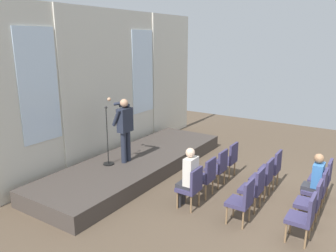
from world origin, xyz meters
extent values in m
plane|color=brown|center=(0.00, 0.00, 0.00)|extent=(15.54, 15.54, 0.00)
cube|color=beige|center=(0.00, 5.98, 2.21)|extent=(9.97, 0.10, 4.41)
cube|color=silver|center=(-1.99, 5.92, 2.52)|extent=(1.06, 0.04, 2.67)
cube|color=beige|center=(-1.31, 5.92, 2.21)|extent=(0.20, 0.08, 4.41)
cube|color=silver|center=(1.99, 5.92, 2.52)|extent=(1.06, 0.04, 2.67)
cube|color=beige|center=(2.68, 5.92, 2.21)|extent=(0.20, 0.08, 4.41)
cube|color=#3F3833|center=(0.00, 4.67, 0.20)|extent=(6.29, 2.01, 0.40)
cylinder|color=#232838|center=(-0.48, 4.71, 0.81)|extent=(0.14, 0.14, 0.83)
cylinder|color=#232838|center=(-0.30, 4.71, 0.81)|extent=(0.14, 0.14, 0.83)
cube|color=#232838|center=(-0.39, 4.71, 1.54)|extent=(0.42, 0.22, 0.62)
cube|color=#26663F|center=(-0.39, 4.82, 1.62)|extent=(0.06, 0.01, 0.37)
sphere|color=tan|center=(-0.39, 4.72, 1.99)|extent=(0.21, 0.21, 0.21)
cylinder|color=#232838|center=(-0.63, 4.79, 1.63)|extent=(0.09, 0.28, 0.45)
cylinder|color=#232838|center=(-0.24, 4.84, 1.88)|extent=(0.15, 0.36, 0.15)
cylinder|color=#232838|center=(-0.29, 4.97, 1.93)|extent=(0.11, 0.34, 0.15)
sphere|color=tan|center=(-0.38, 5.24, 2.03)|extent=(0.10, 0.10, 0.10)
cylinder|color=black|center=(-0.80, 4.96, 0.41)|extent=(0.28, 0.28, 0.03)
cylinder|color=black|center=(-0.80, 4.96, 1.15)|extent=(0.02, 0.02, 1.45)
sphere|color=#262626|center=(-0.80, 4.96, 1.92)|extent=(0.07, 0.07, 0.07)
cylinder|color=olive|center=(-0.85, 2.61, 0.20)|extent=(0.04, 0.04, 0.40)
cylinder|color=olive|center=(-1.21, 2.61, 0.20)|extent=(0.04, 0.04, 0.40)
cylinder|color=olive|center=(-0.85, 2.27, 0.20)|extent=(0.04, 0.04, 0.40)
cylinder|color=olive|center=(-1.21, 2.27, 0.20)|extent=(0.04, 0.04, 0.40)
cube|color=#383356|center=(-1.03, 2.44, 0.44)|extent=(0.46, 0.44, 0.08)
cube|color=#383356|center=(-1.03, 2.25, 0.71)|extent=(0.46, 0.06, 0.46)
cylinder|color=#2D2D33|center=(-1.12, 2.62, 0.22)|extent=(0.10, 0.10, 0.44)
cylinder|color=#2D2D33|center=(-0.94, 2.62, 0.22)|extent=(0.10, 0.10, 0.44)
cube|color=#2D2D33|center=(-1.03, 2.50, 0.50)|extent=(0.34, 0.36, 0.12)
cube|color=silver|center=(-1.03, 2.39, 0.86)|extent=(0.36, 0.20, 0.60)
sphere|color=beige|center=(-1.03, 2.41, 1.27)|extent=(0.20, 0.20, 0.20)
cylinder|color=olive|center=(-0.16, 2.61, 0.20)|extent=(0.04, 0.04, 0.40)
cylinder|color=olive|center=(-0.52, 2.61, 0.20)|extent=(0.04, 0.04, 0.40)
cylinder|color=olive|center=(-0.16, 2.27, 0.20)|extent=(0.04, 0.04, 0.40)
cylinder|color=olive|center=(-0.52, 2.27, 0.20)|extent=(0.04, 0.04, 0.40)
cube|color=#383356|center=(-0.34, 2.44, 0.44)|extent=(0.46, 0.44, 0.08)
cube|color=#383356|center=(-0.34, 2.25, 0.71)|extent=(0.46, 0.06, 0.46)
cylinder|color=olive|center=(0.52, 2.61, 0.20)|extent=(0.04, 0.04, 0.40)
cylinder|color=olive|center=(0.16, 2.61, 0.20)|extent=(0.04, 0.04, 0.40)
cylinder|color=olive|center=(0.52, 2.27, 0.20)|extent=(0.04, 0.04, 0.40)
cylinder|color=olive|center=(0.16, 2.27, 0.20)|extent=(0.04, 0.04, 0.40)
cube|color=#383356|center=(0.34, 2.44, 0.44)|extent=(0.46, 0.44, 0.08)
cube|color=#383356|center=(0.34, 2.25, 0.71)|extent=(0.46, 0.06, 0.46)
cylinder|color=olive|center=(1.21, 2.61, 0.20)|extent=(0.04, 0.04, 0.40)
cylinder|color=olive|center=(0.85, 2.61, 0.20)|extent=(0.04, 0.04, 0.40)
cylinder|color=olive|center=(1.21, 2.27, 0.20)|extent=(0.04, 0.04, 0.40)
cylinder|color=olive|center=(0.85, 2.27, 0.20)|extent=(0.04, 0.04, 0.40)
cube|color=#383356|center=(1.03, 2.44, 0.44)|extent=(0.46, 0.44, 0.08)
cube|color=#383356|center=(1.03, 2.25, 0.71)|extent=(0.46, 0.06, 0.46)
cylinder|color=olive|center=(-0.85, 1.46, 0.20)|extent=(0.04, 0.04, 0.40)
cylinder|color=olive|center=(-1.21, 1.46, 0.20)|extent=(0.04, 0.04, 0.40)
cylinder|color=olive|center=(-0.85, 1.12, 0.20)|extent=(0.04, 0.04, 0.40)
cylinder|color=olive|center=(-1.21, 1.12, 0.20)|extent=(0.04, 0.04, 0.40)
cube|color=#383356|center=(-1.03, 1.29, 0.44)|extent=(0.46, 0.44, 0.08)
cube|color=#383356|center=(-1.03, 1.10, 0.71)|extent=(0.46, 0.06, 0.46)
cylinder|color=olive|center=(-0.16, 1.46, 0.20)|extent=(0.04, 0.04, 0.40)
cylinder|color=olive|center=(-0.52, 1.46, 0.20)|extent=(0.04, 0.04, 0.40)
cylinder|color=olive|center=(-0.16, 1.12, 0.20)|extent=(0.04, 0.04, 0.40)
cylinder|color=olive|center=(-0.52, 1.12, 0.20)|extent=(0.04, 0.04, 0.40)
cube|color=#383356|center=(-0.34, 1.29, 0.44)|extent=(0.46, 0.44, 0.08)
cube|color=#383356|center=(-0.34, 1.10, 0.71)|extent=(0.46, 0.06, 0.46)
cylinder|color=olive|center=(0.52, 1.46, 0.20)|extent=(0.04, 0.04, 0.40)
cylinder|color=olive|center=(0.16, 1.46, 0.20)|extent=(0.04, 0.04, 0.40)
cylinder|color=olive|center=(0.52, 1.12, 0.20)|extent=(0.04, 0.04, 0.40)
cylinder|color=olive|center=(0.16, 1.12, 0.20)|extent=(0.04, 0.04, 0.40)
cube|color=#383356|center=(0.34, 1.29, 0.44)|extent=(0.46, 0.44, 0.08)
cube|color=#383356|center=(0.34, 1.10, 0.71)|extent=(0.46, 0.06, 0.46)
cylinder|color=olive|center=(1.21, 1.46, 0.20)|extent=(0.04, 0.04, 0.40)
cylinder|color=olive|center=(0.85, 1.46, 0.20)|extent=(0.04, 0.04, 0.40)
cylinder|color=olive|center=(1.21, 1.12, 0.20)|extent=(0.04, 0.04, 0.40)
cylinder|color=olive|center=(0.85, 1.12, 0.20)|extent=(0.04, 0.04, 0.40)
cube|color=#383356|center=(1.03, 1.29, 0.44)|extent=(0.46, 0.44, 0.08)
cube|color=#383356|center=(1.03, 1.10, 0.71)|extent=(0.46, 0.06, 0.46)
cylinder|color=olive|center=(-0.85, 0.31, 0.20)|extent=(0.04, 0.04, 0.40)
cylinder|color=olive|center=(-1.21, 0.31, 0.20)|extent=(0.04, 0.04, 0.40)
cylinder|color=olive|center=(-0.85, -0.03, 0.20)|extent=(0.04, 0.04, 0.40)
cylinder|color=olive|center=(-1.21, -0.03, 0.20)|extent=(0.04, 0.04, 0.40)
cube|color=#383356|center=(-1.03, 0.14, 0.44)|extent=(0.46, 0.44, 0.08)
cube|color=#383356|center=(-1.03, -0.05, 0.71)|extent=(0.46, 0.06, 0.46)
cylinder|color=olive|center=(-0.16, 0.31, 0.20)|extent=(0.04, 0.04, 0.40)
cylinder|color=olive|center=(-0.52, 0.31, 0.20)|extent=(0.04, 0.04, 0.40)
cylinder|color=olive|center=(-0.16, -0.03, 0.20)|extent=(0.04, 0.04, 0.40)
cylinder|color=olive|center=(-0.52, -0.03, 0.20)|extent=(0.04, 0.04, 0.40)
cube|color=#383356|center=(-0.34, 0.14, 0.44)|extent=(0.46, 0.44, 0.08)
cube|color=#383356|center=(-0.34, -0.05, 0.71)|extent=(0.46, 0.06, 0.46)
cylinder|color=olive|center=(0.52, 0.31, 0.20)|extent=(0.04, 0.04, 0.40)
cylinder|color=olive|center=(0.16, 0.31, 0.20)|extent=(0.04, 0.04, 0.40)
cylinder|color=olive|center=(0.52, -0.03, 0.20)|extent=(0.04, 0.04, 0.40)
cylinder|color=olive|center=(0.16, -0.03, 0.20)|extent=(0.04, 0.04, 0.40)
cube|color=#383356|center=(0.34, 0.14, 0.44)|extent=(0.46, 0.44, 0.08)
cube|color=#383356|center=(0.34, -0.05, 0.71)|extent=(0.46, 0.06, 0.46)
cylinder|color=#2D2D33|center=(0.25, 0.32, 0.22)|extent=(0.10, 0.10, 0.44)
cylinder|color=#2D2D33|center=(0.43, 0.32, 0.22)|extent=(0.10, 0.10, 0.44)
cube|color=#2D2D33|center=(0.34, 0.20, 0.50)|extent=(0.34, 0.36, 0.12)
cube|color=#3366A5|center=(0.34, 0.09, 0.82)|extent=(0.36, 0.20, 0.51)
sphere|color=#8C6647|center=(0.34, 0.11, 1.18)|extent=(0.20, 0.20, 0.20)
cylinder|color=olive|center=(1.21, 0.31, 0.20)|extent=(0.04, 0.04, 0.40)
cylinder|color=olive|center=(0.85, 0.31, 0.20)|extent=(0.04, 0.04, 0.40)
cylinder|color=olive|center=(1.21, -0.03, 0.20)|extent=(0.04, 0.04, 0.40)
cylinder|color=olive|center=(0.85, -0.03, 0.20)|extent=(0.04, 0.04, 0.40)
cube|color=#383356|center=(1.03, 0.14, 0.44)|extent=(0.46, 0.44, 0.08)
cube|color=#383356|center=(1.03, -0.05, 0.71)|extent=(0.46, 0.06, 0.46)
camera|label=1|loc=(-6.82, -0.79, 3.59)|focal=35.64mm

